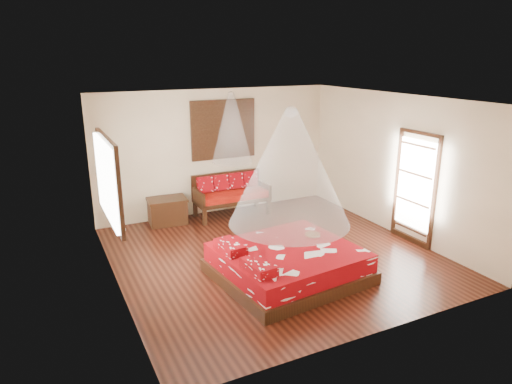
# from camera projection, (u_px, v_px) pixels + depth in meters

# --- Properties ---
(room) EXTENTS (5.54, 5.54, 2.84)m
(room) POSITION_uv_depth(u_px,v_px,m) (274.00, 181.00, 7.93)
(room) COLOR black
(room) RESTS_ON ground
(bed) EXTENTS (2.40, 2.21, 0.65)m
(bed) POSITION_uv_depth(u_px,v_px,m) (287.00, 263.00, 7.42)
(bed) COLOR black
(bed) RESTS_ON floor
(daybed) EXTENTS (1.66, 0.74, 0.94)m
(daybed) POSITION_uv_depth(u_px,v_px,m) (230.00, 192.00, 10.30)
(daybed) COLOR black
(daybed) RESTS_ON floor
(storage_chest) EXTENTS (0.86, 0.66, 0.56)m
(storage_chest) POSITION_uv_depth(u_px,v_px,m) (167.00, 211.00, 9.82)
(storage_chest) COLOR black
(storage_chest) RESTS_ON floor
(shutter_panel) EXTENTS (1.52, 0.06, 1.32)m
(shutter_panel) POSITION_uv_depth(u_px,v_px,m) (223.00, 129.00, 10.19)
(shutter_panel) COLOR black
(shutter_panel) RESTS_ON wall_back
(window_left) EXTENTS (0.10, 1.74, 1.34)m
(window_left) POSITION_uv_depth(u_px,v_px,m) (110.00, 180.00, 6.87)
(window_left) COLOR black
(window_left) RESTS_ON wall_left
(glazed_door) EXTENTS (0.08, 1.02, 2.16)m
(glazed_door) POSITION_uv_depth(u_px,v_px,m) (415.00, 188.00, 8.66)
(glazed_door) COLOR black
(glazed_door) RESTS_ON floor
(wine_tray) EXTENTS (0.26, 0.26, 0.21)m
(wine_tray) POSITION_uv_depth(u_px,v_px,m) (313.00, 232.00, 7.89)
(wine_tray) COLOR brown
(wine_tray) RESTS_ON bed
(mosquito_net_main) EXTENTS (1.91, 1.91, 1.80)m
(mosquito_net_main) POSITION_uv_depth(u_px,v_px,m) (290.00, 168.00, 6.97)
(mosquito_net_main) COLOR white
(mosquito_net_main) RESTS_ON ceiling
(mosquito_net_daybed) EXTENTS (0.87, 0.87, 1.50)m
(mosquito_net_daybed) POSITION_uv_depth(u_px,v_px,m) (232.00, 128.00, 9.76)
(mosquito_net_daybed) COLOR white
(mosquito_net_daybed) RESTS_ON ceiling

